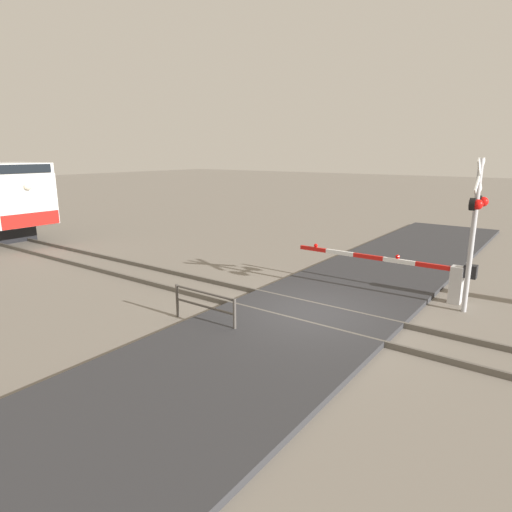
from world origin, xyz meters
name	(u,v)px	position (x,y,z in m)	size (l,w,h in m)	color
ground_plane	(311,316)	(0.00, 0.00, 0.00)	(160.00, 160.00, 0.00)	slate
rail_track_left	(298,322)	(-0.72, 0.00, 0.07)	(0.08, 80.00, 0.15)	#59544C
rail_track_right	(323,307)	(0.72, 0.00, 0.07)	(0.08, 80.00, 0.15)	#59544C
road_surface	(311,314)	(0.00, 0.00, 0.07)	(36.00, 4.78, 0.15)	#2D2D30
crossing_signal	(475,218)	(2.96, -3.44, 2.76)	(1.18, 0.33, 4.39)	#ADADB2
crossing_gate	(430,274)	(3.60, -2.23, 0.79)	(0.36, 6.01, 1.27)	silver
guard_railing	(204,303)	(-2.23, 2.01, 0.61)	(0.08, 2.14, 0.95)	#4C4742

